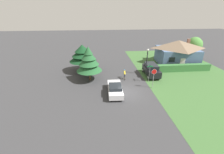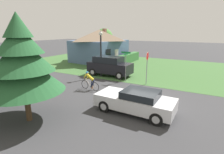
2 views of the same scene
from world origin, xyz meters
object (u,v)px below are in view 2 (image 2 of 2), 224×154
street_name_sign (126,61)px  sedan_left_lane (135,101)px  parked_suv_right (110,66)px  stop_sign (147,62)px  cyclist (90,81)px  deciduous_tree_right (104,38)px  conifer_tall_near (22,62)px  street_lamp (101,48)px  cottage_house (99,45)px

street_name_sign → sedan_left_lane: bearing=-150.8°
parked_suv_right → stop_sign: size_ratio=1.61×
cyclist → parked_suv_right: parked_suv_right is taller
parked_suv_right → cyclist: bearing=101.1°
street_name_sign → deciduous_tree_right: (13.34, 10.33, 1.38)m
sedan_left_lane → parked_suv_right: parked_suv_right is taller
stop_sign → street_name_sign: stop_sign is taller
conifer_tall_near → deciduous_tree_right: 24.23m
street_name_sign → deciduous_tree_right: bearing=37.8°
street_lamp → street_name_sign: (-0.42, -2.93, -1.03)m
parked_suv_right → street_lamp: size_ratio=1.01×
sedan_left_lane → stop_sign: stop_sign is taller
cottage_house → street_lamp: cottage_house is taller
parked_suv_right → street_lamp: 2.12m
cottage_house → cyclist: bearing=-145.4°
street_lamp → street_name_sign: 3.13m
sedan_left_lane → street_lamp: 8.91m
cottage_house → parked_suv_right: 9.54m
sedan_left_lane → street_lamp: bearing=-43.5°
deciduous_tree_right → conifer_tall_near: bearing=-158.5°
cyclist → conifer_tall_near: size_ratio=0.33×
deciduous_tree_right → cottage_house: bearing=-156.9°
sedan_left_lane → stop_sign: bearing=-77.0°
sedan_left_lane → street_name_sign: bearing=-59.3°
cottage_house → stop_sign: cottage_house is taller
parked_suv_right → cottage_house: bearing=-50.3°
street_lamp → conifer_tall_near: conifer_tall_near is taller
street_lamp → sedan_left_lane: bearing=-134.9°
sedan_left_lane → conifer_tall_near: (-3.53, 4.62, 2.43)m
cottage_house → deciduous_tree_right: bearing=28.4°
conifer_tall_near → deciduous_tree_right: size_ratio=1.09×
deciduous_tree_right → cyclist: bearing=-152.4°
stop_sign → deciduous_tree_right: 18.29m
cyclist → sedan_left_lane: bearing=160.1°
cyclist → parked_suv_right: (4.73, 0.85, 0.34)m
sedan_left_lane → street_name_sign: street_name_sign is taller
cottage_house → parked_suv_right: (-7.35, -5.91, -1.43)m
cyclist → stop_sign: size_ratio=0.62×
cottage_house → street_name_sign: 11.87m
street_lamp → deciduous_tree_right: bearing=29.8°
sedan_left_lane → deciduous_tree_right: (19.01, 13.51, 2.60)m
stop_sign → deciduous_tree_right: (13.42, 12.37, 1.25)m
stop_sign → street_lamp: (0.50, 4.96, 0.90)m
sedan_left_lane → cottage_house: bearing=-49.6°
cottage_house → conifer_tall_near: size_ratio=1.59×
cottage_house → sedan_left_lane: 18.31m
parked_suv_right → deciduous_tree_right: deciduous_tree_right is taller
conifer_tall_near → parked_suv_right: bearing=5.0°
cottage_house → parked_suv_right: cottage_house is taller
sedan_left_lane → street_name_sign: 6.62m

